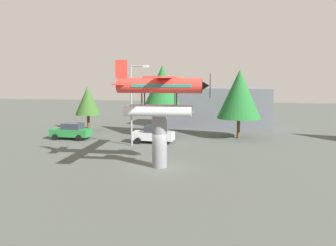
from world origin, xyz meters
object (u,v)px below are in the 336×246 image
object	(u,v)px
storefront_building	(219,108)
tree_east	(162,89)
car_mid_silver	(154,134)
tree_center_back	(239,94)
floatplane_monument	(161,92)
streetlight_primary	(133,99)
display_pedestal	(160,141)
car_near_green	(71,131)
tree_west	(88,101)

from	to	relation	value
storefront_building	tree_east	size ratio (longest dim) A/B	1.68
car_mid_silver	tree_center_back	world-z (taller)	tree_center_back
storefront_building	floatplane_monument	bearing A→B (deg)	-97.12
streetlight_primary	floatplane_monument	bearing A→B (deg)	-58.80
display_pedestal	car_near_green	xyz separation A→B (m)	(-12.02, 9.42, -1.06)
floatplane_monument	streetlight_primary	world-z (taller)	floatplane_monument
display_pedestal	tree_center_back	distance (m)	15.23
streetlight_primary	tree_center_back	size ratio (longest dim) A/B	1.04
floatplane_monument	car_near_green	world-z (taller)	floatplane_monument
floatplane_monument	tree_east	world-z (taller)	tree_east
floatplane_monument	storefront_building	distance (m)	22.36
display_pedestal	tree_east	distance (m)	14.89
car_mid_silver	tree_center_back	xyz separation A→B (m)	(8.38, 4.67, 3.94)
display_pedestal	car_mid_silver	xyz separation A→B (m)	(-2.81, 9.21, -1.06)
streetlight_primary	display_pedestal	bearing A→B (deg)	-59.57
streetlight_primary	storefront_building	world-z (taller)	streetlight_primary
display_pedestal	car_near_green	world-z (taller)	display_pedestal
car_mid_silver	tree_center_back	bearing A→B (deg)	-150.86
streetlight_primary	tree_west	size ratio (longest dim) A/B	1.42
display_pedestal	car_mid_silver	size ratio (longest dim) A/B	0.93
tree_west	tree_center_back	distance (m)	18.51
floatplane_monument	tree_west	distance (m)	20.28
floatplane_monument	car_mid_silver	world-z (taller)	floatplane_monument
floatplane_monument	streetlight_primary	bearing A→B (deg)	116.97
car_near_green	car_mid_silver	world-z (taller)	same
streetlight_primary	tree_east	bearing A→B (deg)	78.71
tree_west	car_mid_silver	bearing A→B (deg)	-32.06
car_near_green	display_pedestal	bearing A→B (deg)	141.90
storefront_building	tree_west	xyz separation A→B (m)	(-15.72, -6.50, 1.11)
floatplane_monument	storefront_building	xyz separation A→B (m)	(2.75, 21.99, -2.95)
floatplane_monument	streetlight_primary	xyz separation A→B (m)	(-4.53, 7.47, -1.03)
tree_east	tree_center_back	xyz separation A→B (m)	(8.62, -0.31, -0.45)
display_pedestal	tree_west	distance (m)	20.20
car_near_green	streetlight_primary	world-z (taller)	streetlight_primary
car_mid_silver	storefront_building	world-z (taller)	storefront_building
floatplane_monument	tree_east	bearing A→B (deg)	98.43
streetlight_primary	tree_west	distance (m)	11.67
car_mid_silver	streetlight_primary	distance (m)	4.34
car_mid_silver	tree_west	size ratio (longest dim) A/B	0.77
car_near_green	tree_west	distance (m)	6.76
car_near_green	tree_center_back	bearing A→B (deg)	-165.76
floatplane_monument	car_near_green	bearing A→B (deg)	138.00
display_pedestal	storefront_building	bearing A→B (deg)	82.55
car_near_green	car_mid_silver	distance (m)	9.21
storefront_building	tree_center_back	bearing A→B (deg)	-71.70
display_pedestal	car_near_green	distance (m)	15.31
car_mid_silver	tree_east	size ratio (longest dim) A/B	0.53
tree_west	display_pedestal	bearing A→B (deg)	-50.35
car_near_green	streetlight_primary	distance (m)	8.67
display_pedestal	tree_west	world-z (taller)	tree_west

